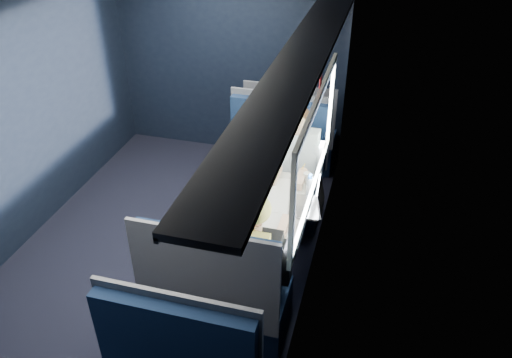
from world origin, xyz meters
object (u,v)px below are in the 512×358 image
(bottle_small, at_px, (310,186))
(laptop, at_px, (312,202))
(seat_bay_near, at_px, (272,177))
(seat_bay_far, at_px, (219,298))
(seat_row_front, at_px, (291,138))
(man, at_px, (295,164))
(cup, at_px, (307,177))
(woman, at_px, (257,258))
(table, at_px, (271,209))

(bottle_small, bearing_deg, laptop, -74.17)
(seat_bay_near, xyz_separation_m, seat_bay_far, (0.01, -1.75, -0.01))
(seat_row_front, xyz_separation_m, bottle_small, (0.48, -1.60, 0.42))
(seat_bay_near, xyz_separation_m, man, (0.26, -0.17, 0.30))
(bottle_small, relative_size, cup, 2.43)
(woman, bearing_deg, seat_bay_far, -146.18)
(laptop, distance_m, cup, 0.43)
(table, xyz_separation_m, seat_bay_far, (-0.18, -0.87, -0.25))
(seat_bay_far, bearing_deg, table, 78.22)
(seat_bay_near, relative_size, laptop, 3.55)
(seat_bay_far, distance_m, man, 1.62)
(laptop, bearing_deg, woman, -112.30)
(table, distance_m, bottle_small, 0.39)
(seat_bay_far, distance_m, bottle_small, 1.24)
(seat_bay_far, bearing_deg, bottle_small, 65.81)
(seat_row_front, xyz_separation_m, man, (0.25, -1.10, 0.31))
(seat_bay_near, bearing_deg, woman, -80.67)
(laptop, height_order, bottle_small, laptop)
(seat_bay_far, relative_size, woman, 0.95)
(seat_bay_far, bearing_deg, man, 80.97)
(woman, height_order, cup, woman)
(table, distance_m, cup, 0.48)
(table, relative_size, seat_row_front, 0.86)
(table, bearing_deg, seat_bay_near, 102.40)
(seat_bay_near, distance_m, man, 0.43)
(seat_bay_far, distance_m, woman, 0.43)
(table, bearing_deg, seat_bay_far, -101.78)
(seat_bay_far, bearing_deg, cup, 71.80)
(seat_bay_near, height_order, bottle_small, seat_bay_near)
(seat_row_front, relative_size, cup, 13.58)
(table, bearing_deg, woman, -84.55)
(seat_bay_far, xyz_separation_m, woman, (0.25, 0.17, 0.31))
(seat_bay_far, distance_m, cup, 1.39)
(laptop, bearing_deg, cup, 106.02)
(bottle_small, distance_m, cup, 0.22)
(seat_bay_near, relative_size, seat_row_front, 1.09)
(seat_row_front, height_order, man, man)
(table, xyz_separation_m, bottle_small, (0.30, 0.19, 0.17))
(cup, bearing_deg, seat_row_front, 106.74)
(table, height_order, laptop, laptop)
(seat_row_front, distance_m, woman, 2.54)
(seat_bay_near, xyz_separation_m, woman, (0.26, -1.58, 0.31))
(seat_row_front, distance_m, cup, 1.50)
(seat_row_front, relative_size, bottle_small, 5.59)
(seat_bay_near, relative_size, seat_bay_far, 1.00)
(laptop, height_order, cup, laptop)
(man, bearing_deg, laptop, -67.88)
(table, height_order, man, man)
(table, relative_size, seat_bay_far, 0.79)
(seat_bay_near, bearing_deg, table, -77.60)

